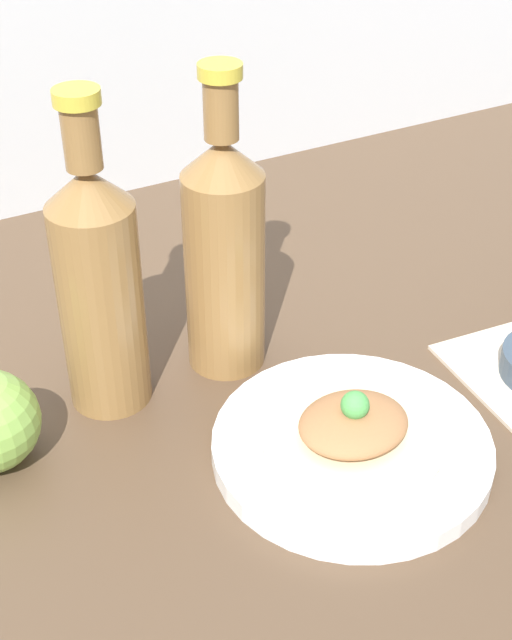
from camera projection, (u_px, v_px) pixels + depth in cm
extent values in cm
cube|color=brown|center=(311.00, 447.00, 80.55)|extent=(180.00, 110.00, 4.00)
cylinder|color=white|center=(352.00, 447.00, 76.37)|extent=(24.05, 24.05, 1.82)
torus|color=white|center=(352.00, 441.00, 76.00)|extent=(23.40, 23.40, 1.28)
cylinder|color=beige|center=(352.00, 437.00, 75.73)|extent=(15.66, 15.66, 0.40)
ellipsoid|color=#9E6B42|center=(353.00, 424.00, 74.85)|extent=(9.65, 8.20, 2.66)
sphere|color=#4CA34C|center=(355.00, 405.00, 73.67)|extent=(2.43, 2.43, 2.43)
cylinder|color=olive|center=(102.00, 307.00, 77.87)|extent=(7.49, 7.49, 19.82)
cone|color=olive|center=(87.00, 187.00, 71.22)|extent=(7.49, 7.49, 3.37)
cylinder|color=olive|center=(81.00, 137.00, 68.74)|extent=(3.00, 3.00, 5.26)
cylinder|color=gold|center=(76.00, 97.00, 66.89)|extent=(3.74, 3.74, 1.20)
cylinder|color=olive|center=(225.00, 273.00, 82.51)|extent=(7.49, 7.49, 19.82)
cone|color=olive|center=(222.00, 157.00, 75.86)|extent=(7.49, 7.49, 3.37)
cylinder|color=olive|center=(221.00, 109.00, 73.38)|extent=(3.00, 3.00, 5.26)
cylinder|color=gold|center=(220.00, 71.00, 71.53)|extent=(3.74, 3.74, 1.20)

